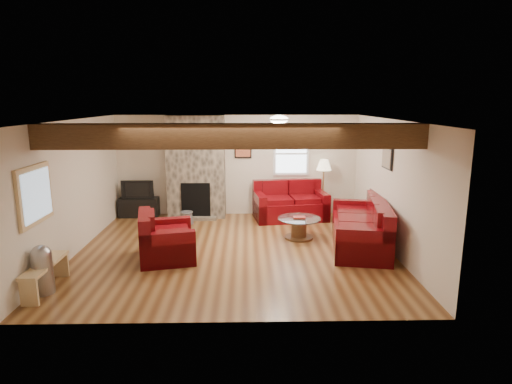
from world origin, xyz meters
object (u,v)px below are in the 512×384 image
at_px(sofa_three, 360,223).
at_px(tv_cabinet, 139,207).
at_px(loveseat, 290,201).
at_px(armchair_red, 167,235).
at_px(floor_lamp, 324,168).
at_px(television, 138,189).
at_px(coffee_table, 299,228).

relative_size(sofa_three, tv_cabinet, 2.52).
distance_m(loveseat, armchair_red, 3.65).
height_order(loveseat, floor_lamp, floor_lamp).
bearing_deg(tv_cabinet, armchair_red, -67.34).
distance_m(sofa_three, television, 5.44).
distance_m(coffee_table, television, 4.22).
bearing_deg(floor_lamp, loveseat, -167.33).
bearing_deg(loveseat, armchair_red, -141.69).
xyz_separation_m(coffee_table, television, (-3.78, 1.81, 0.48)).
xyz_separation_m(loveseat, television, (-3.75, 0.30, 0.25)).
xyz_separation_m(loveseat, coffee_table, (0.03, -1.51, -0.24)).
bearing_deg(floor_lamp, coffee_table, -115.08).
height_order(loveseat, armchair_red, loveseat).
xyz_separation_m(sofa_three, coffee_table, (-1.15, 0.48, -0.24)).
bearing_deg(loveseat, floor_lamp, 4.77).
bearing_deg(loveseat, coffee_table, -96.65).
bearing_deg(television, tv_cabinet, 0.00).
bearing_deg(tv_cabinet, coffee_table, -25.59).
bearing_deg(tv_cabinet, floor_lamp, -1.42).
distance_m(loveseat, coffee_table, 1.53).
bearing_deg(tv_cabinet, loveseat, -4.57).
xyz_separation_m(armchair_red, television, (-1.23, 2.93, 0.26)).
xyz_separation_m(sofa_three, floor_lamp, (-0.35, 2.18, 0.76)).
bearing_deg(television, sofa_three, -24.96).
relative_size(armchair_red, television, 1.38).
xyz_separation_m(sofa_three, armchair_red, (-3.70, -0.64, -0.02)).
relative_size(armchair_red, tv_cabinet, 1.14).
xyz_separation_m(loveseat, tv_cabinet, (-3.75, 0.30, -0.22)).
distance_m(armchair_red, television, 3.19).
relative_size(loveseat, television, 2.19).
height_order(armchair_red, television, television).
height_order(armchair_red, tv_cabinet, armchair_red).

